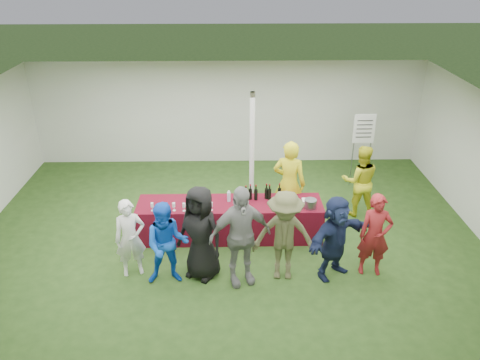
{
  "coord_description": "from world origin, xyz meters",
  "views": [
    {
      "loc": [
        0.07,
        -7.65,
        5.19
      ],
      "look_at": [
        0.24,
        0.29,
        1.25
      ],
      "focal_mm": 35.0,
      "sensor_mm": 36.0,
      "label": 1
    }
  ],
  "objects_px": {
    "serving_table": "(230,220)",
    "staff_pourer": "(289,184)",
    "customer_2": "(200,233)",
    "wine_list_sign": "(363,134)",
    "staff_back": "(360,181)",
    "customer_0": "(130,238)",
    "customer_6": "(375,235)",
    "customer_1": "(167,244)",
    "customer_4": "(284,236)",
    "customer_3": "(240,236)",
    "dump_bucket": "(310,204)",
    "customer_5": "(335,237)"
  },
  "relations": [
    {
      "from": "customer_1",
      "to": "customer_2",
      "type": "xyz_separation_m",
      "value": [
        0.55,
        0.17,
        0.1
      ]
    },
    {
      "from": "staff_back",
      "to": "serving_table",
      "type": "bearing_deg",
      "value": 20.47
    },
    {
      "from": "customer_5",
      "to": "customer_4",
      "type": "bearing_deg",
      "value": 147.73
    },
    {
      "from": "staff_back",
      "to": "customer_3",
      "type": "xyz_separation_m",
      "value": [
        -2.58,
        -2.25,
        0.12
      ]
    },
    {
      "from": "staff_pourer",
      "to": "customer_3",
      "type": "xyz_separation_m",
      "value": [
        -1.03,
        -1.9,
        -0.01
      ]
    },
    {
      "from": "serving_table",
      "to": "staff_pourer",
      "type": "relative_size",
      "value": 1.96
    },
    {
      "from": "customer_2",
      "to": "customer_6",
      "type": "distance_m",
      "value": 2.99
    },
    {
      "from": "staff_back",
      "to": "customer_4",
      "type": "bearing_deg",
      "value": 53.22
    },
    {
      "from": "staff_pourer",
      "to": "dump_bucket",
      "type": "bearing_deg",
      "value": 133.69
    },
    {
      "from": "staff_back",
      "to": "customer_0",
      "type": "bearing_deg",
      "value": 27.63
    },
    {
      "from": "serving_table",
      "to": "customer_2",
      "type": "bearing_deg",
      "value": -112.05
    },
    {
      "from": "customer_0",
      "to": "customer_4",
      "type": "xyz_separation_m",
      "value": [
        2.63,
        -0.16,
        0.11
      ]
    },
    {
      "from": "customer_0",
      "to": "customer_1",
      "type": "distance_m",
      "value": 0.71
    },
    {
      "from": "staff_pourer",
      "to": "customer_2",
      "type": "relative_size",
      "value": 1.07
    },
    {
      "from": "customer_4",
      "to": "dump_bucket",
      "type": "bearing_deg",
      "value": 66.11
    },
    {
      "from": "customer_3",
      "to": "dump_bucket",
      "type": "bearing_deg",
      "value": 23.86
    },
    {
      "from": "serving_table",
      "to": "dump_bucket",
      "type": "distance_m",
      "value": 1.62
    },
    {
      "from": "serving_table",
      "to": "staff_pourer",
      "type": "distance_m",
      "value": 1.41
    },
    {
      "from": "wine_list_sign",
      "to": "customer_0",
      "type": "bearing_deg",
      "value": -145.16
    },
    {
      "from": "customer_5",
      "to": "customer_6",
      "type": "height_order",
      "value": "customer_5"
    },
    {
      "from": "customer_1",
      "to": "customer_5",
      "type": "height_order",
      "value": "customer_5"
    },
    {
      "from": "customer_0",
      "to": "customer_4",
      "type": "relative_size",
      "value": 0.87
    },
    {
      "from": "customer_0",
      "to": "customer_5",
      "type": "distance_m",
      "value": 3.51
    },
    {
      "from": "staff_pourer",
      "to": "customer_2",
      "type": "xyz_separation_m",
      "value": [
        -1.7,
        -1.71,
        -0.06
      ]
    },
    {
      "from": "staff_pourer",
      "to": "customer_2",
      "type": "distance_m",
      "value": 2.41
    },
    {
      "from": "customer_0",
      "to": "staff_pourer",
      "type": "bearing_deg",
      "value": 12.27
    },
    {
      "from": "staff_back",
      "to": "customer_4",
      "type": "distance_m",
      "value": 2.82
    },
    {
      "from": "customer_1",
      "to": "customer_6",
      "type": "bearing_deg",
      "value": -0.67
    },
    {
      "from": "serving_table",
      "to": "customer_3",
      "type": "distance_m",
      "value": 1.53
    },
    {
      "from": "wine_list_sign",
      "to": "customer_1",
      "type": "bearing_deg",
      "value": -139.13
    },
    {
      "from": "customer_5",
      "to": "customer_3",
      "type": "bearing_deg",
      "value": 150.15
    },
    {
      "from": "customer_2",
      "to": "wine_list_sign",
      "type": "bearing_deg",
      "value": 73.33
    },
    {
      "from": "staff_back",
      "to": "customer_1",
      "type": "bearing_deg",
      "value": 34.05
    },
    {
      "from": "customer_2",
      "to": "staff_pourer",
      "type": "bearing_deg",
      "value": 74.92
    },
    {
      "from": "staff_pourer",
      "to": "customer_0",
      "type": "xyz_separation_m",
      "value": [
        -2.92,
        -1.64,
        -0.2
      ]
    },
    {
      "from": "dump_bucket",
      "to": "wine_list_sign",
      "type": "relative_size",
      "value": 0.13
    },
    {
      "from": "serving_table",
      "to": "staff_back",
      "type": "relative_size",
      "value": 2.27
    },
    {
      "from": "customer_0",
      "to": "customer_4",
      "type": "bearing_deg",
      "value": -20.45
    },
    {
      "from": "customer_4",
      "to": "staff_back",
      "type": "bearing_deg",
      "value": 54.92
    },
    {
      "from": "dump_bucket",
      "to": "customer_2",
      "type": "xyz_separation_m",
      "value": [
        -2.03,
        -1.01,
        0.02
      ]
    },
    {
      "from": "dump_bucket",
      "to": "customer_0",
      "type": "bearing_deg",
      "value": -163.96
    },
    {
      "from": "dump_bucket",
      "to": "staff_back",
      "type": "bearing_deg",
      "value": 40.9
    },
    {
      "from": "customer_3",
      "to": "customer_5",
      "type": "relative_size",
      "value": 1.19
    },
    {
      "from": "customer_0",
      "to": "customer_5",
      "type": "height_order",
      "value": "customer_5"
    },
    {
      "from": "serving_table",
      "to": "dump_bucket",
      "type": "height_order",
      "value": "dump_bucket"
    },
    {
      "from": "staff_pourer",
      "to": "customer_1",
      "type": "bearing_deg",
      "value": 58.41
    },
    {
      "from": "wine_list_sign",
      "to": "customer_3",
      "type": "xyz_separation_m",
      "value": [
        -2.95,
        -3.63,
        -0.4
      ]
    },
    {
      "from": "staff_back",
      "to": "customer_5",
      "type": "relative_size",
      "value": 1.03
    },
    {
      "from": "serving_table",
      "to": "customer_0",
      "type": "xyz_separation_m",
      "value": [
        -1.71,
        -1.15,
        0.35
      ]
    },
    {
      "from": "customer_2",
      "to": "customer_1",
      "type": "bearing_deg",
      "value": -132.98
    }
  ]
}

